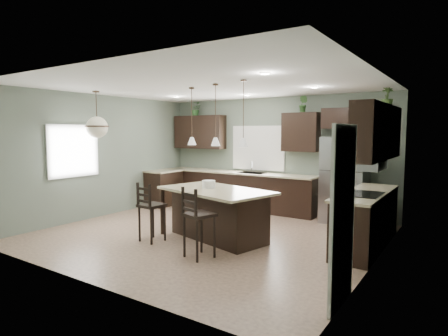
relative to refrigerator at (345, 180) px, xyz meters
The scene contains 32 objects.
ground 3.19m from the refrigerator, 128.37° to the right, with size 6.00×6.00×0.00m, color #9E8466.
pantry_door 4.09m from the refrigerator, 74.65° to the right, with size 0.04×0.82×2.04m, color white.
window_back 2.40m from the refrigerator, behind, with size 1.35×0.02×1.00m, color white.
window_left 5.86m from the refrigerator, 146.81° to the right, with size 0.02×1.10×1.00m, color white.
left_return_cabs 4.67m from the refrigerator, behind, with size 0.60×0.90×0.90m, color black.
left_return_countertop 4.63m from the refrigerator, behind, with size 0.66×0.96×0.04m, color beige.
back_lower_cabs 2.78m from the refrigerator, behind, with size 4.20×0.60×0.90m, color black.
back_countertop 2.74m from the refrigerator, behind, with size 4.20×0.66×0.04m, color beige.
sink_inset 2.29m from the refrigerator, behind, with size 0.70×0.45×0.01m, color gray.
faucet 2.30m from the refrigerator, behind, with size 0.02×0.02×0.28m, color silver.
back_upper_left 4.18m from the refrigerator, behind, with size 1.55×0.34×0.90m, color black.
back_upper_right 1.51m from the refrigerator, behind, with size 0.85×0.34×0.90m, color black.
fridge_header 1.34m from the refrigerator, 102.88° to the left, with size 1.05×0.34×0.45m, color black.
right_lower_cabs 1.78m from the refrigerator, 61.98° to the right, with size 0.60×2.35×0.90m, color black.
right_countertop 1.71m from the refrigerator, 62.57° to the right, with size 0.66×2.35×0.04m, color beige.
cooktop 1.96m from the refrigerator, 66.29° to the right, with size 0.58×0.75×0.02m, color black.
wall_oven_front 1.92m from the refrigerator, 74.35° to the right, with size 0.01×0.72×0.60m, color gray.
right_upper_cabs 2.06m from the refrigerator, 58.29° to the right, with size 0.34×2.35×0.90m, color black.
microwave 2.09m from the refrigerator, 63.66° to the right, with size 0.40×0.75×0.40m, color gray.
refrigerator is the anchor object (origin of this frame).
kitchen_island 3.07m from the refrigerator, 121.30° to the right, with size 2.06×1.17×0.92m, color black.
serving_dish 3.10m from the refrigerator, 124.85° to the right, with size 0.24×0.24×0.14m, color silver.
bar_stool_left 4.15m from the refrigerator, 126.56° to the right, with size 0.40×0.40×1.07m, color black.
bar_stool_right 3.77m from the refrigerator, 108.99° to the right, with size 0.41×0.41×1.12m, color black.
pendant_left 3.56m from the refrigerator, 133.02° to the right, with size 0.17×0.17×1.10m, color white, non-canonical shape.
pendant_center 3.31m from the refrigerator, 121.30° to the right, with size 0.17×0.17×1.10m, color white, non-canonical shape.
pendant_right 3.20m from the refrigerator, 107.98° to the right, with size 0.17×0.17×1.10m, color white, non-canonical shape.
chandelier 5.42m from the refrigerator, 144.86° to the right, with size 0.48×0.48×0.97m, color beige, non-canonical shape.
plant_back_left 4.47m from the refrigerator, behind, with size 0.33×0.28×0.37m, color #275324.
plant_back_right 1.97m from the refrigerator, behind, with size 0.21×0.17×0.38m, color #2E5525.
plant_right_wall 2.01m from the refrigerator, 37.32° to the right, with size 0.21×0.21×0.37m, color #324C21.
room_shell 3.15m from the refrigerator, 128.37° to the right, with size 6.00×6.00×6.00m.
Camera 1 is at (4.13, -5.68, 1.95)m, focal length 30.00 mm.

